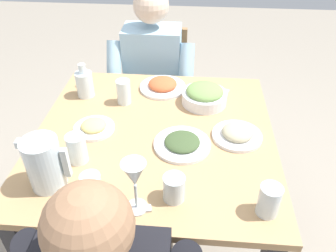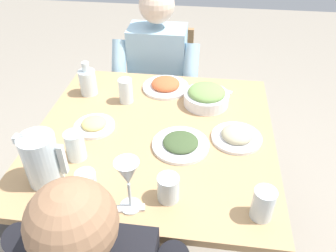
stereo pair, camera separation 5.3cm
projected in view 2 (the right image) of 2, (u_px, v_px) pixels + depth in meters
name	position (u px, v px, depth m)	size (l,w,h in m)	color
ground_plane	(157.00, 240.00, 1.86)	(8.00, 8.00, 0.00)	gray
dining_table	(155.00, 153.00, 1.47)	(0.98, 0.98, 0.75)	tan
chair_far	(161.00, 89.00, 2.21)	(0.40, 0.40, 0.85)	#997047
diner_far	(156.00, 85.00, 1.96)	(0.48, 0.53, 1.15)	#9EC6E0
water_pitcher	(42.00, 159.00, 1.13)	(0.16, 0.12, 0.19)	silver
salad_bowl	(206.00, 96.00, 1.55)	(0.21, 0.21, 0.09)	white
plate_rice_curry	(166.00, 85.00, 1.67)	(0.23, 0.23, 0.05)	white
plate_dolmas	(181.00, 143.00, 1.32)	(0.22, 0.22, 0.04)	white
plate_fries	(94.00, 125.00, 1.42)	(0.17, 0.17, 0.04)	white
plate_beans	(237.00, 135.00, 1.36)	(0.20, 0.20, 0.05)	white
water_glass_by_pitcher	(87.00, 184.00, 1.11)	(0.07, 0.07, 0.10)	silver
water_glass_far_right	(126.00, 91.00, 1.55)	(0.06, 0.06, 0.11)	silver
water_glass_near_right	(263.00, 204.00, 1.03)	(0.07, 0.07, 0.11)	silver
water_glass_center	(168.00, 188.00, 1.09)	(0.07, 0.07, 0.09)	silver
water_glass_far_left	(75.00, 146.00, 1.25)	(0.07, 0.07, 0.11)	silver
wine_glass	(128.00, 176.00, 1.01)	(0.08, 0.08, 0.20)	silver
oil_carafe	(88.00, 83.00, 1.61)	(0.08, 0.08, 0.16)	silver
salt_shaker	(87.00, 79.00, 1.70)	(0.03, 0.03, 0.05)	white
fork_near	(215.00, 89.00, 1.67)	(0.17, 0.03, 0.01)	silver
knife_near	(176.00, 89.00, 1.67)	(0.18, 0.02, 0.01)	silver
fork_far	(118.00, 209.00, 1.08)	(0.17, 0.03, 0.01)	silver
knife_far	(188.00, 89.00, 1.67)	(0.18, 0.02, 0.01)	silver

